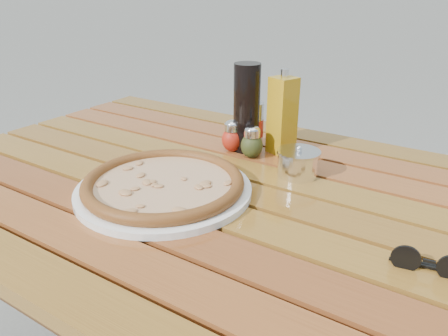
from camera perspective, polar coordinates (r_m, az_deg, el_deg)
The scene contains 10 objects.
table at distance 0.97m, azimuth -0.64°, elevation -6.12°, with size 1.40×0.90×0.75m.
plate at distance 0.90m, azimuth -7.85°, elevation -2.85°, with size 0.36×0.36×0.01m, color white.
pizza at distance 0.90m, azimuth -7.91°, elevation -1.96°, with size 0.45×0.45×0.03m.
pepper_shaker at distance 1.11m, azimuth 1.10°, elevation 4.15°, with size 0.07×0.07×0.08m.
oregano_shaker at distance 1.07m, azimuth 3.66°, elevation 3.35°, with size 0.07×0.07×0.08m.
dark_bottle at distance 1.09m, azimuth 2.98°, elevation 7.82°, with size 0.07×0.07×0.22m, color black.
soda_can at distance 1.12m, azimuth 3.46°, elevation 5.52°, with size 0.08×0.08×0.12m.
olive_oil_cruet at distance 1.09m, azimuth 7.63°, elevation 6.85°, with size 0.07×0.07×0.21m.
parmesan_tin at distance 0.98m, azimuth 9.65°, elevation 0.68°, with size 0.12×0.12×0.07m.
sunglasses at distance 0.73m, azimuth 25.15°, elevation -11.26°, with size 0.11×0.04×0.04m.
Camera 1 is at (0.47, -0.70, 1.16)m, focal length 35.00 mm.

